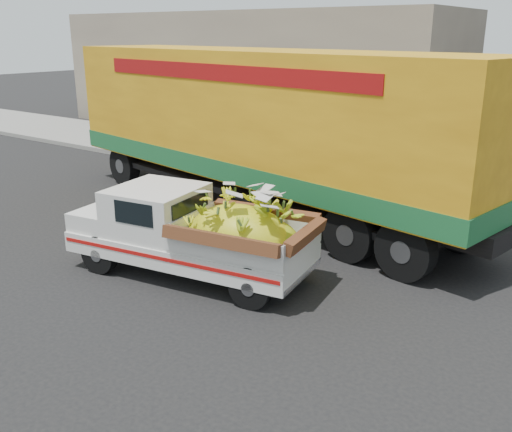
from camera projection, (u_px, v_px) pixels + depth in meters
The scene contains 6 objects.
ground at pixel (138, 267), 10.62m from camera, with size 100.00×100.00×0.00m, color black.
curb at pixel (318, 188), 15.71m from camera, with size 60.00×0.25×0.15m, color gray.
sidewalk at pixel (353, 174), 17.32m from camera, with size 60.00×4.00×0.14m, color gray.
building_left at pixel (255, 71), 25.60m from camera, with size 18.00×6.00×5.00m, color gray.
pickup_truck at pixel (206, 234), 9.91m from camera, with size 4.58×2.27×1.54m.
semi_trailer at pixel (260, 124), 13.31m from camera, with size 12.08×4.56×3.80m.
Camera 1 is at (7.55, -6.64, 4.17)m, focal length 40.00 mm.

